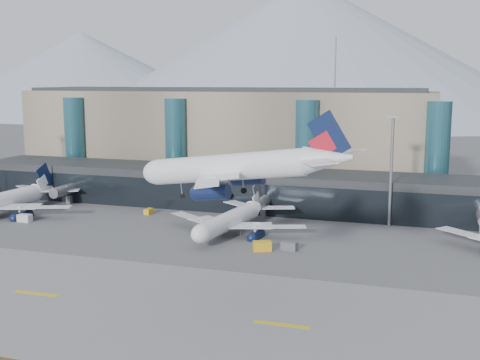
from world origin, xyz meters
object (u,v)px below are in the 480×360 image
hero_jet (249,160)px  jet_parked_left (9,195)px  veh_a (25,218)px  veh_h (262,246)px  lightmast_mid (391,165)px  veh_f (2,200)px  veh_b (149,211)px  veh_c (289,246)px  jet_parked_mid (236,213)px

hero_jet → jet_parked_left: hero_jet is taller
veh_a → veh_h: 61.05m
lightmast_mid → veh_a: (-83.15, -22.30, -13.51)m
hero_jet → veh_f: hero_jet is taller
veh_h → lightmast_mid: bearing=27.4°
lightmast_mid → veh_b: (-58.67, -5.78, -13.71)m
veh_b → veh_f: bearing=94.9°
jet_parked_left → veh_c: size_ratio=12.52×
lightmast_mid → veh_h: 38.84m
hero_jet → veh_c: (-0.50, 29.17, -21.07)m
veh_c → veh_f: size_ratio=0.93×
jet_parked_mid → veh_b: (-26.36, 9.81, -3.55)m
jet_parked_mid → veh_a: bearing=105.3°
jet_parked_left → veh_a: jet_parked_left is taller
veh_f → veh_h: size_ratio=0.95×
veh_h → veh_c: bearing=-3.3°
veh_a → lightmast_mid: bearing=15.2°
hero_jet → jet_parked_left: size_ratio=0.90×
veh_b → veh_h: (36.23, -22.93, 0.27)m
veh_b → veh_c: veh_c is taller
veh_a → veh_h: (60.71, -6.41, 0.07)m
veh_f → jet_parked_left: bearing=-146.5°
hero_jet → jet_parked_mid: (-15.40, 40.33, -17.68)m
jet_parked_mid → veh_f: 71.55m
hero_jet → jet_parked_mid: hero_jet is taller
veh_a → jet_parked_mid: bearing=7.7°
hero_jet → veh_f: (-86.21, 50.04, -21.00)m
jet_parked_left → veh_h: bearing=-96.1°
veh_a → veh_f: veh_f is taller
veh_c → veh_a: bearing=-175.9°
veh_c → hero_jet: bearing=-81.1°
veh_b → veh_c: size_ratio=0.79×
jet_parked_left → veh_f: bearing=51.6°
veh_a → veh_c: (65.74, -4.45, -0.04)m
jet_parked_left → veh_b: size_ratio=15.87×
lightmast_mid → veh_b: 60.53m
lightmast_mid → hero_jet: size_ratio=0.73×
veh_c → veh_h: (-5.03, -1.96, 0.12)m
veh_c → veh_b: bearing=161.0°
hero_jet → veh_c: 35.99m
veh_h → veh_a: bearing=149.4°
veh_f → veh_c: bearing=-117.2°
veh_f → veh_b: bearing=-103.3°
lightmast_mid → jet_parked_left: 94.67m
jet_parked_left → jet_parked_mid: jet_parked_left is taller
hero_jet → veh_b: (-41.76, 50.14, -21.23)m
veh_a → veh_h: bearing=-5.8°
hero_jet → veh_a: size_ratio=10.87×
veh_a → veh_b: size_ratio=1.31×
jet_parked_left → veh_f: jet_parked_left is taller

